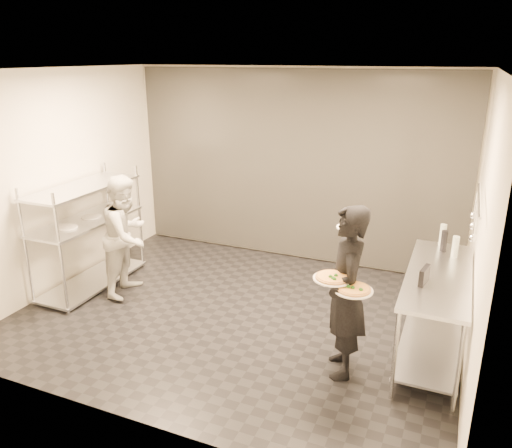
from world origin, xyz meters
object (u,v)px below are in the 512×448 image
at_px(chef, 127,235).
at_px(bottle_clear, 455,247).
at_px(pos_monitor, 424,275).
at_px(pizza_plate_near, 332,278).
at_px(bottle_green, 443,235).
at_px(prep_counter, 436,300).
at_px(salad_plate, 350,226).
at_px(pizza_plate_far, 353,289).
at_px(waiter, 345,293).
at_px(bottle_dark, 444,241).
at_px(pass_rack, 87,231).

xyz_separation_m(chef, bottle_clear, (3.85, 0.48, 0.26)).
distance_m(pos_monitor, bottle_clear, 0.84).
bearing_deg(pizza_plate_near, bottle_green, 62.48).
distance_m(prep_counter, salad_plate, 1.18).
bearing_deg(bottle_green, prep_counter, -88.01).
bearing_deg(chef, pizza_plate_far, -112.87).
relative_size(waiter, bottle_dark, 7.19).
bearing_deg(pass_rack, pizza_plate_far, -13.35).
relative_size(pass_rack, bottle_dark, 6.82).
bearing_deg(bottle_green, pass_rack, -169.43).
distance_m(chef, pizza_plate_near, 3.00).
relative_size(pass_rack, pizza_plate_far, 4.65).
distance_m(prep_counter, waiter, 1.02).
bearing_deg(bottle_dark, pizza_plate_far, -113.59).
bearing_deg(pizza_plate_near, pizza_plate_far, -18.43).
distance_m(prep_counter, pizza_plate_near, 1.26).
bearing_deg(waiter, chef, -122.24).
relative_size(prep_counter, salad_plate, 7.15).
height_order(chef, bottle_clear, chef).
xyz_separation_m(prep_counter, salad_plate, (-0.84, -0.30, 0.77)).
bearing_deg(pos_monitor, salad_plate, -169.06).
height_order(pizza_plate_far, bottle_clear, bottle_clear).
bearing_deg(prep_counter, waiter, -141.70).
bearing_deg(bottle_dark, bottle_clear, -46.01).
height_order(salad_plate, pos_monitor, salad_plate).
bearing_deg(salad_plate, chef, 173.44).
xyz_separation_m(waiter, pizza_plate_far, (0.12, -0.26, 0.18)).
bearing_deg(chef, waiter, -108.83).
bearing_deg(pass_rack, prep_counter, 0.03).
bearing_deg(pass_rack, pos_monitor, -3.98).
height_order(chef, bottle_dark, chef).
height_order(pizza_plate_near, bottle_clear, bottle_clear).
height_order(chef, pizza_plate_near, chef).
bearing_deg(pass_rack, salad_plate, -4.93).
relative_size(prep_counter, waiter, 1.07).
bearing_deg(pass_rack, bottle_dark, 8.35).
bearing_deg(bottle_green, waiter, -117.98).
xyz_separation_m(waiter, chef, (-2.95, 0.64, -0.07)).
relative_size(waiter, bottle_clear, 7.44).
distance_m(pizza_plate_far, salad_plate, 0.71).
bearing_deg(prep_counter, bottle_dark, 90.25).
xyz_separation_m(waiter, bottle_dark, (0.78, 1.25, 0.19)).
bearing_deg(pizza_plate_near, salad_plate, 87.71).
distance_m(salad_plate, pos_monitor, 0.83).
relative_size(pizza_plate_far, pos_monitor, 1.54).
distance_m(pizza_plate_near, pos_monitor, 0.90).
relative_size(pass_rack, pos_monitor, 7.15).
relative_size(bottle_green, bottle_dark, 1.06).
bearing_deg(waiter, prep_counter, 108.39).
xyz_separation_m(chef, salad_plate, (2.89, -0.33, 0.62)).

